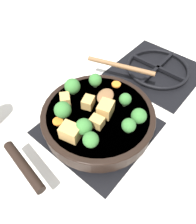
# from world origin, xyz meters

# --- Properties ---
(ground_plane) EXTENTS (2.40, 2.40, 0.00)m
(ground_plane) POSITION_xyz_m (0.00, 0.00, 0.00)
(ground_plane) COLOR white
(front_burner_grate) EXTENTS (0.31, 0.31, 0.03)m
(front_burner_grate) POSITION_xyz_m (0.00, 0.00, 0.01)
(front_burner_grate) COLOR black
(front_burner_grate) RESTS_ON ground_plane
(rear_burner_grate) EXTENTS (0.31, 0.31, 0.03)m
(rear_burner_grate) POSITION_xyz_m (0.00, 0.36, 0.01)
(rear_burner_grate) COLOR black
(rear_burner_grate) RESTS_ON ground_plane
(skillet_pan) EXTENTS (0.33, 0.43, 0.05)m
(skillet_pan) POSITION_xyz_m (-0.00, -0.00, 0.06)
(skillet_pan) COLOR black
(skillet_pan) RESTS_ON front_burner_grate
(wooden_spoon) EXTENTS (0.23, 0.23, 0.02)m
(wooden_spoon) POSITION_xyz_m (-0.05, 0.14, 0.09)
(wooden_spoon) COLOR brown
(wooden_spoon) RESTS_ON skillet_pan
(tofu_cube_center_large) EXTENTS (0.05, 0.04, 0.03)m
(tofu_cube_center_large) POSITION_xyz_m (-0.10, -0.03, 0.09)
(tofu_cube_center_large) COLOR tan
(tofu_cube_center_large) RESTS_ON skillet_pan
(tofu_cube_near_handle) EXTENTS (0.04, 0.05, 0.03)m
(tofu_cube_near_handle) POSITION_xyz_m (-0.04, -0.00, 0.09)
(tofu_cube_near_handle) COLOR tan
(tofu_cube_near_handle) RESTS_ON skillet_pan
(tofu_cube_east_chunk) EXTENTS (0.06, 0.05, 0.04)m
(tofu_cube_east_chunk) POSITION_xyz_m (0.00, -0.11, 0.10)
(tofu_cube_east_chunk) COLOR tan
(tofu_cube_east_chunk) RESTS_ON skillet_pan
(tofu_cube_west_chunk) EXTENTS (0.05, 0.06, 0.04)m
(tofu_cube_west_chunk) POSITION_xyz_m (0.02, 0.01, 0.10)
(tofu_cube_west_chunk) COLOR tan
(tofu_cube_west_chunk) RESTS_ON skillet_pan
(tofu_cube_back_piece) EXTENTS (0.04, 0.03, 0.03)m
(tofu_cube_back_piece) POSITION_xyz_m (0.03, -0.04, 0.09)
(tofu_cube_back_piece) COLOR tan
(tofu_cube_back_piece) RESTS_ON skillet_pan
(broccoli_floret_near_spoon) EXTENTS (0.04, 0.04, 0.05)m
(broccoli_floret_near_spoon) POSITION_xyz_m (0.11, 0.04, 0.11)
(broccoli_floret_near_spoon) COLOR #709956
(broccoli_floret_near_spoon) RESTS_ON skillet_pan
(broccoli_floret_center_top) EXTENTS (0.04, 0.04, 0.05)m
(broccoli_floret_center_top) POSITION_xyz_m (0.10, -0.00, 0.11)
(broccoli_floret_center_top) COLOR #709956
(broccoli_floret_center_top) RESTS_ON skillet_pan
(broccoli_floret_east_rim) EXTENTS (0.04, 0.04, 0.05)m
(broccoli_floret_east_rim) POSITION_xyz_m (0.06, -0.10, 0.11)
(broccoli_floret_east_rim) COLOR #709956
(broccoli_floret_east_rim) RESTS_ON skillet_pan
(broccoli_floret_west_rim) EXTENTS (0.04, 0.04, 0.05)m
(broccoli_floret_west_rim) POSITION_xyz_m (0.02, -0.08, 0.11)
(broccoli_floret_west_rim) COLOR #709956
(broccoli_floret_west_rim) RESTS_ON skillet_pan
(broccoli_floret_north_edge) EXTENTS (0.05, 0.05, 0.05)m
(broccoli_floret_north_edge) POSITION_xyz_m (-0.11, 0.01, 0.11)
(broccoli_floret_north_edge) COLOR #709956
(broccoli_floret_north_edge) RESTS_ON skillet_pan
(broccoli_floret_south_cluster) EXTENTS (0.04, 0.04, 0.04)m
(broccoli_floret_south_cluster) POSITION_xyz_m (0.04, 0.07, 0.10)
(broccoli_floret_south_cluster) COLOR #709956
(broccoli_floret_south_cluster) RESTS_ON skillet_pan
(broccoli_floret_mid_floret) EXTENTS (0.04, 0.04, 0.05)m
(broccoli_floret_mid_floret) POSITION_xyz_m (-0.07, 0.08, 0.11)
(broccoli_floret_mid_floret) COLOR #709956
(broccoli_floret_mid_floret) RESTS_ON skillet_pan
(broccoli_floret_small_inner) EXTENTS (0.05, 0.05, 0.05)m
(broccoli_floret_small_inner) POSITION_xyz_m (-0.06, -0.08, 0.11)
(broccoli_floret_small_inner) COLOR #709956
(broccoli_floret_small_inner) RESTS_ON skillet_pan
(carrot_slice_orange_thin) EXTENTS (0.03, 0.03, 0.01)m
(carrot_slice_orange_thin) POSITION_xyz_m (-0.03, 0.12, 0.08)
(carrot_slice_orange_thin) COLOR orange
(carrot_slice_orange_thin) RESTS_ON skillet_pan
(carrot_slice_near_center) EXTENTS (0.03, 0.03, 0.01)m
(carrot_slice_near_center) POSITION_xyz_m (-0.06, -0.10, 0.08)
(carrot_slice_near_center) COLOR orange
(carrot_slice_near_center) RESTS_ON skillet_pan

